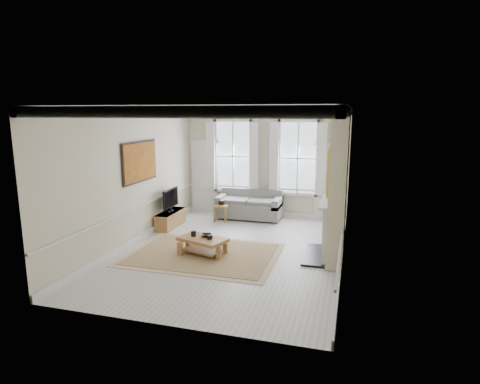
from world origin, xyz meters
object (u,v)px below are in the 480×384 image
(coffee_table, at_px, (203,241))
(sofa, at_px, (250,206))
(tv_stand, at_px, (171,219))
(side_table, at_px, (221,208))

(coffee_table, bearing_deg, sofa, 104.96)
(sofa, relative_size, coffee_table, 1.58)
(sofa, height_order, tv_stand, sofa)
(side_table, distance_m, coffee_table, 2.99)
(coffee_table, height_order, tv_stand, tv_stand)
(sofa, bearing_deg, side_table, -140.66)
(tv_stand, bearing_deg, sofa, 39.34)
(side_table, relative_size, tv_stand, 0.40)
(sofa, xyz_separation_m, coffee_table, (-0.21, -3.55, -0.03))
(tv_stand, bearing_deg, side_table, 39.35)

